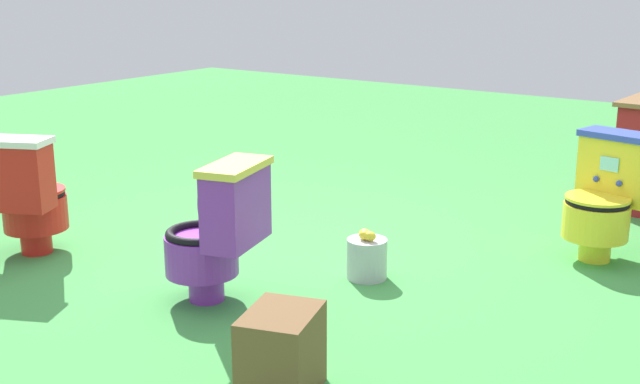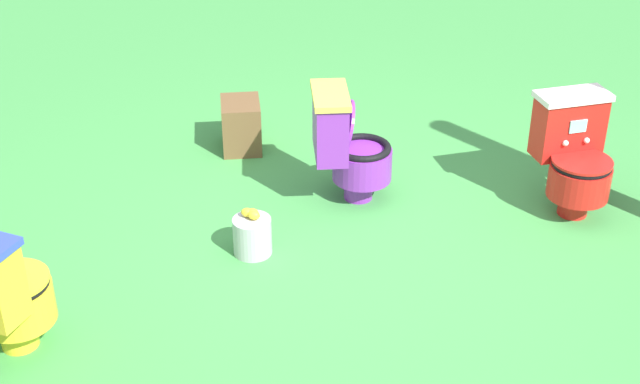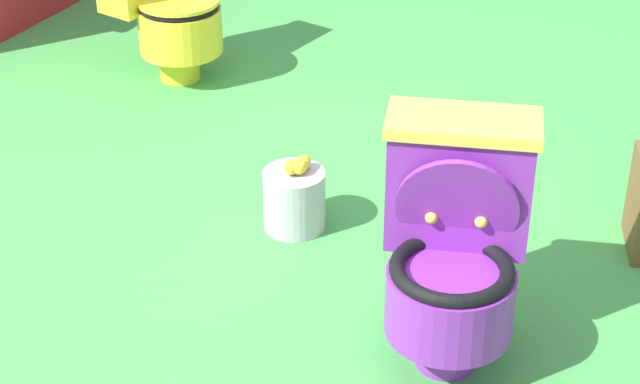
% 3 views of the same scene
% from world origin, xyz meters
% --- Properties ---
extents(ground, '(14.00, 14.00, 0.00)m').
position_xyz_m(ground, '(0.00, 0.00, 0.00)').
color(ground, '#429947').
extents(toilet_red, '(0.58, 0.62, 0.73)m').
position_xyz_m(toilet_red, '(-1.23, -0.85, 0.37)').
color(toilet_red, red).
rests_on(toilet_red, ground).
extents(toilet_purple, '(0.58, 0.51, 0.73)m').
position_xyz_m(toilet_purple, '(0.13, -0.72, 0.37)').
color(toilet_purple, purple).
rests_on(toilet_purple, ground).
extents(small_crate, '(0.35, 0.41, 0.35)m').
position_xyz_m(small_crate, '(0.96, -1.28, 0.17)').
color(small_crate, brown).
rests_on(small_crate, ground).
extents(lemon_bucket, '(0.22, 0.22, 0.28)m').
position_xyz_m(lemon_bucket, '(0.56, -0.02, 0.12)').
color(lemon_bucket, '#B7B7BF').
rests_on(lemon_bucket, ground).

